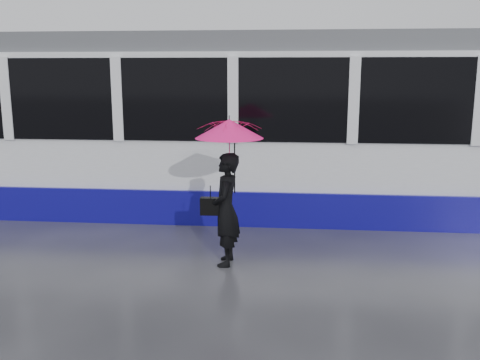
# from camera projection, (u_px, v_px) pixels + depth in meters

# --- Properties ---
(ground) EXTENTS (90.00, 90.00, 0.00)m
(ground) POSITION_uv_depth(u_px,v_px,m) (226.00, 249.00, 8.17)
(ground) COLOR #28282D
(ground) RESTS_ON ground
(rails) EXTENTS (34.00, 1.51, 0.02)m
(rails) POSITION_uv_depth(u_px,v_px,m) (241.00, 208.00, 10.61)
(rails) COLOR #3F3D38
(rails) RESTS_ON ground
(tram) EXTENTS (26.00, 2.56, 3.35)m
(tram) POSITION_uv_depth(u_px,v_px,m) (266.00, 126.00, 10.24)
(tram) COLOR white
(tram) RESTS_ON ground
(woman) EXTENTS (0.39, 0.59, 1.58)m
(woman) POSITION_uv_depth(u_px,v_px,m) (226.00, 209.00, 7.41)
(woman) COLOR black
(woman) RESTS_ON ground
(umbrella) EXTENTS (0.95, 0.95, 1.07)m
(umbrella) POSITION_uv_depth(u_px,v_px,m) (229.00, 142.00, 7.22)
(umbrella) COLOR #E0126C
(umbrella) RESTS_ON ground
(handbag) EXTENTS (0.29, 0.13, 0.42)m
(handbag) POSITION_uv_depth(u_px,v_px,m) (211.00, 206.00, 7.44)
(handbag) COLOR black
(handbag) RESTS_ON ground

